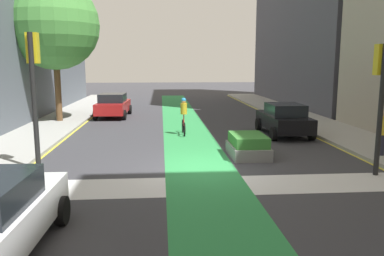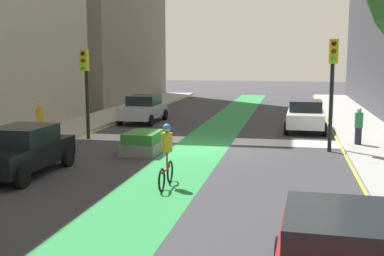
{
  "view_description": "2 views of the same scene",
  "coord_description": "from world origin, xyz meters",
  "px_view_note": "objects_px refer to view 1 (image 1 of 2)",
  "views": [
    {
      "loc": [
        -1.44,
        -12.76,
        3.53
      ],
      "look_at": [
        -0.22,
        2.32,
        0.99
      ],
      "focal_mm": 36.16,
      "sensor_mm": 36.0,
      "label": 1
    },
    {
      "loc": [
        -3.85,
        20.03,
        3.77
      ],
      "look_at": [
        -0.06,
        1.18,
        1.02
      ],
      "focal_mm": 46.29,
      "sensor_mm": 36.0,
      "label": 2
    }
  ],
  "objects_px": {
    "cyclist_in_lane": "(184,115)",
    "pedestrian_sidewalk_right_a": "(382,132)",
    "traffic_signal_near_right": "(381,84)",
    "car_red_left_far": "(113,105)",
    "car_black_right_far": "(284,119)",
    "traffic_signal_near_left": "(34,76)",
    "street_tree_near": "(55,30)",
    "median_planter": "(248,146)",
    "street_tree_far": "(54,25)"
  },
  "relations": [
    {
      "from": "car_red_left_far",
      "to": "pedestrian_sidewalk_right_a",
      "type": "height_order",
      "value": "pedestrian_sidewalk_right_a"
    },
    {
      "from": "pedestrian_sidewalk_right_a",
      "to": "street_tree_far",
      "type": "distance_m",
      "value": 17.94
    },
    {
      "from": "traffic_signal_near_left",
      "to": "car_red_left_far",
      "type": "relative_size",
      "value": 1.05
    },
    {
      "from": "car_red_left_far",
      "to": "median_planter",
      "type": "distance_m",
      "value": 13.26
    },
    {
      "from": "street_tree_far",
      "to": "street_tree_near",
      "type": "bearing_deg",
      "value": 103.9
    },
    {
      "from": "cyclist_in_lane",
      "to": "median_planter",
      "type": "distance_m",
      "value": 5.3
    },
    {
      "from": "cyclist_in_lane",
      "to": "pedestrian_sidewalk_right_a",
      "type": "distance_m",
      "value": 8.95
    },
    {
      "from": "traffic_signal_near_right",
      "to": "cyclist_in_lane",
      "type": "distance_m",
      "value": 9.59
    },
    {
      "from": "cyclist_in_lane",
      "to": "street_tree_far",
      "type": "height_order",
      "value": "street_tree_far"
    },
    {
      "from": "pedestrian_sidewalk_right_a",
      "to": "traffic_signal_near_right",
      "type": "bearing_deg",
      "value": -124.63
    },
    {
      "from": "car_black_right_far",
      "to": "cyclist_in_lane",
      "type": "bearing_deg",
      "value": 174.19
    },
    {
      "from": "street_tree_near",
      "to": "pedestrian_sidewalk_right_a",
      "type": "bearing_deg",
      "value": -36.89
    },
    {
      "from": "traffic_signal_near_left",
      "to": "car_red_left_far",
      "type": "bearing_deg",
      "value": 86.49
    },
    {
      "from": "street_tree_far",
      "to": "median_planter",
      "type": "bearing_deg",
      "value": -44.39
    },
    {
      "from": "car_black_right_far",
      "to": "median_planter",
      "type": "height_order",
      "value": "car_black_right_far"
    },
    {
      "from": "car_black_right_far",
      "to": "cyclist_in_lane",
      "type": "height_order",
      "value": "cyclist_in_lane"
    },
    {
      "from": "traffic_signal_near_right",
      "to": "car_red_left_far",
      "type": "xyz_separation_m",
      "value": [
        -9.98,
        14.25,
        -2.09
      ]
    },
    {
      "from": "car_black_right_far",
      "to": "traffic_signal_near_left",
      "type": "bearing_deg",
      "value": -149.37
    },
    {
      "from": "traffic_signal_near_left",
      "to": "median_planter",
      "type": "xyz_separation_m",
      "value": [
        7.27,
        1.65,
        -2.72
      ]
    },
    {
      "from": "median_planter",
      "to": "street_tree_far",
      "type": "bearing_deg",
      "value": 135.61
    },
    {
      "from": "traffic_signal_near_right",
      "to": "pedestrian_sidewalk_right_a",
      "type": "relative_size",
      "value": 2.44
    },
    {
      "from": "street_tree_near",
      "to": "street_tree_far",
      "type": "bearing_deg",
      "value": -76.1
    },
    {
      "from": "car_red_left_far",
      "to": "cyclist_in_lane",
      "type": "bearing_deg",
      "value": -57.74
    },
    {
      "from": "car_red_left_far",
      "to": "car_black_right_far",
      "type": "distance_m",
      "value": 11.76
    },
    {
      "from": "traffic_signal_near_right",
      "to": "pedestrian_sidewalk_right_a",
      "type": "xyz_separation_m",
      "value": [
        1.3,
        1.89,
        -1.88
      ]
    },
    {
      "from": "cyclist_in_lane",
      "to": "street_tree_near",
      "type": "xyz_separation_m",
      "value": [
        -7.38,
        5.22,
        4.5
      ]
    },
    {
      "from": "traffic_signal_near_left",
      "to": "street_tree_near",
      "type": "relative_size",
      "value": 0.59
    },
    {
      "from": "traffic_signal_near_right",
      "to": "pedestrian_sidewalk_right_a",
      "type": "height_order",
      "value": "traffic_signal_near_right"
    },
    {
      "from": "cyclist_in_lane",
      "to": "pedestrian_sidewalk_right_a",
      "type": "bearing_deg",
      "value": -38.55
    },
    {
      "from": "traffic_signal_near_right",
      "to": "street_tree_near",
      "type": "relative_size",
      "value": 0.54
    },
    {
      "from": "median_planter",
      "to": "car_red_left_far",
      "type": "bearing_deg",
      "value": 119.19
    },
    {
      "from": "car_red_left_far",
      "to": "traffic_signal_near_left",
      "type": "bearing_deg",
      "value": -93.51
    },
    {
      "from": "car_black_right_far",
      "to": "pedestrian_sidewalk_right_a",
      "type": "height_order",
      "value": "pedestrian_sidewalk_right_a"
    },
    {
      "from": "car_red_left_far",
      "to": "car_black_right_far",
      "type": "relative_size",
      "value": 1.01
    },
    {
      "from": "car_black_right_far",
      "to": "median_planter",
      "type": "xyz_separation_m",
      "value": [
        -2.76,
        -4.29,
        -0.4
      ]
    },
    {
      "from": "cyclist_in_lane",
      "to": "median_planter",
      "type": "xyz_separation_m",
      "value": [
        2.18,
        -4.79,
        -0.57
      ]
    },
    {
      "from": "car_red_left_far",
      "to": "pedestrian_sidewalk_right_a",
      "type": "relative_size",
      "value": 2.54
    },
    {
      "from": "pedestrian_sidewalk_right_a",
      "to": "median_planter",
      "type": "distance_m",
      "value": 4.92
    },
    {
      "from": "traffic_signal_near_left",
      "to": "street_tree_near",
      "type": "height_order",
      "value": "street_tree_near"
    },
    {
      "from": "car_red_left_far",
      "to": "street_tree_far",
      "type": "bearing_deg",
      "value": -140.09
    },
    {
      "from": "traffic_signal_near_left",
      "to": "cyclist_in_lane",
      "type": "height_order",
      "value": "traffic_signal_near_left"
    },
    {
      "from": "traffic_signal_near_left",
      "to": "pedestrian_sidewalk_right_a",
      "type": "relative_size",
      "value": 2.66
    },
    {
      "from": "car_black_right_far",
      "to": "traffic_signal_near_right",
      "type": "bearing_deg",
      "value": -83.82
    },
    {
      "from": "traffic_signal_near_left",
      "to": "cyclist_in_lane",
      "type": "bearing_deg",
      "value": 51.7
    },
    {
      "from": "pedestrian_sidewalk_right_a",
      "to": "street_tree_far",
      "type": "bearing_deg",
      "value": 144.95
    },
    {
      "from": "cyclist_in_lane",
      "to": "pedestrian_sidewalk_right_a",
      "type": "height_order",
      "value": "cyclist_in_lane"
    },
    {
      "from": "car_black_right_far",
      "to": "street_tree_near",
      "type": "xyz_separation_m",
      "value": [
        -12.33,
        5.72,
        4.67
      ]
    },
    {
      "from": "cyclist_in_lane",
      "to": "car_red_left_far",
      "type": "bearing_deg",
      "value": 122.26
    },
    {
      "from": "cyclist_in_lane",
      "to": "traffic_signal_near_right",
      "type": "bearing_deg",
      "value": -52.64
    },
    {
      "from": "traffic_signal_near_left",
      "to": "street_tree_far",
      "type": "xyz_separation_m",
      "value": [
        -2.08,
        10.81,
        2.57
      ]
    }
  ]
}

